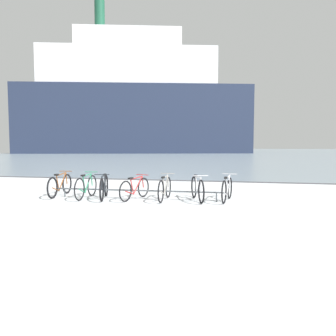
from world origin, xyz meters
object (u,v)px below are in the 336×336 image
(bicycle_4, at_px, (165,189))
(ferry_ship, at_px, (133,103))
(bicycle_0, at_px, (60,185))
(bicycle_3, at_px, (135,189))
(bicycle_5, at_px, (197,189))
(bicycle_2, at_px, (104,187))
(bicycle_1, at_px, (86,187))
(bicycle_6, at_px, (227,189))

(bicycle_4, bearing_deg, ferry_ship, 108.57)
(bicycle_0, height_order, bicycle_4, bicycle_0)
(bicycle_3, relative_size, ferry_ship, 0.04)
(bicycle_3, xyz_separation_m, bicycle_5, (1.98, 0.17, 0.03))
(bicycle_2, distance_m, bicycle_5, 2.99)
(bicycle_0, xyz_separation_m, bicycle_4, (3.66, -0.11, -0.00))
(bicycle_2, distance_m, ferry_ship, 56.26)
(bicycle_1, relative_size, bicycle_3, 1.04)
(bicycle_2, bearing_deg, bicycle_1, 179.51)
(bicycle_2, relative_size, bicycle_3, 1.05)
(bicycle_4, distance_m, bicycle_6, 1.93)
(bicycle_4, relative_size, bicycle_5, 1.01)
(bicycle_1, xyz_separation_m, ferry_ship, (-15.22, 53.14, 9.44))
(bicycle_3, height_order, bicycle_5, bicycle_5)
(bicycle_3, bearing_deg, bicycle_2, -174.01)
(bicycle_5, xyz_separation_m, bicycle_6, (0.91, 0.11, -0.01))
(bicycle_1, relative_size, bicycle_2, 0.99)
(bicycle_0, relative_size, bicycle_5, 1.06)
(bicycle_2, xyz_separation_m, bicycle_4, (1.97, 0.14, -0.01))
(bicycle_3, bearing_deg, ferry_ship, 107.62)
(bicycle_3, relative_size, bicycle_6, 0.97)
(bicycle_1, height_order, bicycle_6, bicycle_1)
(bicycle_0, xyz_separation_m, bicycle_2, (1.69, -0.25, 0.01))
(bicycle_5, bearing_deg, bicycle_1, -175.76)
(bicycle_6, bearing_deg, bicycle_2, -174.44)
(bicycle_0, xyz_separation_m, bicycle_1, (1.07, -0.24, 0.01))
(bicycle_2, bearing_deg, bicycle_0, 171.59)
(bicycle_0, relative_size, bicycle_1, 1.06)
(bicycle_1, distance_m, bicycle_5, 3.61)
(bicycle_1, distance_m, bicycle_4, 2.59)
(bicycle_1, xyz_separation_m, bicycle_3, (1.63, 0.10, -0.03))
(bicycle_5, relative_size, bicycle_6, 1.01)
(bicycle_1, distance_m, bicycle_2, 0.62)
(bicycle_3, xyz_separation_m, bicycle_6, (2.89, 0.27, 0.02))
(bicycle_3, bearing_deg, bicycle_5, 4.84)
(bicycle_4, bearing_deg, bicycle_6, 7.01)
(bicycle_3, distance_m, bicycle_5, 1.99)
(bicycle_1, bearing_deg, bicycle_0, 167.09)
(ferry_ship, bearing_deg, bicycle_0, -75.02)
(ferry_ship, bearing_deg, bicycle_2, -73.40)
(bicycle_1, bearing_deg, bicycle_4, 3.03)
(bicycle_0, distance_m, ferry_ship, 55.57)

